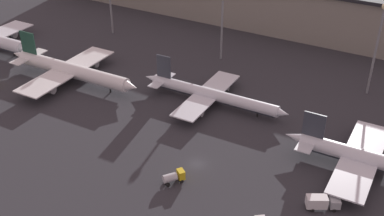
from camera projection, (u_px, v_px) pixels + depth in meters
ground at (197, 164)px, 114.40m from camera, size 600.00×600.00×0.00m
terminal_building at (319, 10)px, 178.66m from camera, size 240.39×23.54×19.40m
airplane_1 at (71, 71)px, 148.80m from camera, size 49.43×36.25×13.20m
airplane_2 at (211, 95)px, 137.20m from camera, size 45.64×30.25×11.67m
airplane_3 at (365, 159)px, 110.69m from camera, size 39.18×32.31×11.70m
service_vehicle_0 at (322, 202)px, 100.30m from camera, size 7.25×5.46×3.18m
service_vehicle_1 at (174, 177)px, 107.78m from camera, size 4.51×5.12×2.85m
lamp_post_1 at (222, 18)px, 157.61m from camera, size 1.80×1.80×22.47m
lamp_post_2 at (378, 39)px, 135.21m from camera, size 1.80×1.80×27.82m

